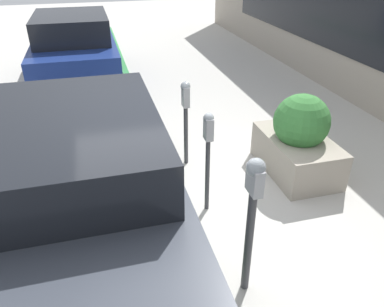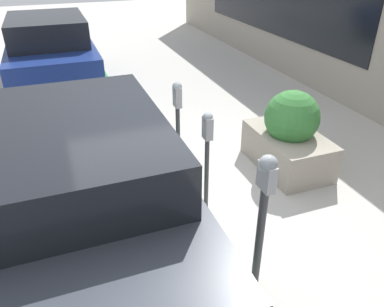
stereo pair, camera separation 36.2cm
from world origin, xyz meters
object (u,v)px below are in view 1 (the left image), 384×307
Objects in this scene: planter_box at (299,141)px; parking_meter_nearest at (252,206)px; parked_car_middle at (78,173)px; parked_car_rear at (75,48)px; parking_meter_second at (208,145)px; parking_meter_middle at (186,108)px.

parking_meter_nearest is at bearing 140.03° from planter_box.
parked_car_rear reaches higher than parked_car_middle.
parking_meter_second is at bearing 109.05° from planter_box.
parking_meter_middle reaches higher than planter_box.
planter_box is 5.93m from parked_car_rear.
parked_car_rear is (5.57, 1.56, -0.08)m from parking_meter_second.
parked_car_middle is at bearing 92.93° from parking_meter_second.
parking_meter_middle is at bearing -160.00° from parked_car_rear.
parking_meter_second reaches higher than planter_box.
parked_car_middle is at bearing 101.34° from planter_box.
parked_car_rear is (5.65, 0.06, 0.03)m from parked_car_middle.
parking_meter_nearest is at bearing -129.44° from parked_car_middle.
parking_meter_nearest is 1.96m from parked_car_middle.
parked_car_middle is (1.24, 1.50, -0.18)m from parking_meter_nearest.
parked_car_middle is (-0.08, 1.51, -0.10)m from parking_meter_second.
planter_box is 3.14m from parked_car_middle.
parking_meter_nearest is 1.11× the size of parking_meter_second.
parking_meter_middle is 4.65m from parked_car_rear.
parked_car_middle is 5.65m from parked_car_rear.
parking_meter_second is at bearing 178.65° from parking_meter_middle.
planter_box is at bearing -70.95° from parking_meter_second.
parking_meter_nearest is 2.52m from parking_meter_middle.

